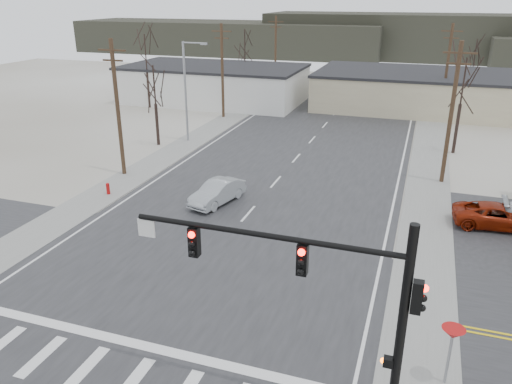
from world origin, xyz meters
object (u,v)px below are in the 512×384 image
Objects in this scene: fire_hydrant at (108,189)px; traffic_signal_mast at (338,293)px; car_far_b at (357,81)px; car_parked_red at (498,216)px; car_far_a at (405,93)px; sedan_crossing at (217,192)px.

traffic_signal_mast is at bearing -38.13° from fire_hydrant.
car_parked_red is (14.83, -46.05, -0.04)m from car_far_b.
traffic_signal_mast reaches higher than fire_hydrant.
traffic_signal_mast is at bearing 153.42° from car_parked_red.
car_far_a is (-0.80, 55.45, -3.82)m from traffic_signal_mast.
sedan_crossing is (-10.39, 15.22, -3.89)m from traffic_signal_mast.
car_parked_red is at bearing 6.88° from fire_hydrant.
car_parked_red reaches higher than fire_hydrant.
car_far_a is (17.29, 41.24, 0.40)m from fire_hydrant.
fire_hydrant is at bearing 65.29° from car_far_a.
traffic_signal_mast is at bearing -90.24° from car_far_b.
car_parked_red is (24.72, 2.98, 0.28)m from fire_hydrant.
car_far_a is (9.60, 40.23, 0.07)m from sedan_crossing.
sedan_crossing is 1.05× the size of car_far_b.
sedan_crossing is at bearing 91.10° from car_parked_red.
fire_hydrant is 0.20× the size of car_far_b.
sedan_crossing is 0.81× the size of car_far_a.
traffic_signal_mast reaches higher than car_far_b.
car_far_b is (-7.41, 7.79, -0.08)m from car_far_a.
car_far_a reaches higher than sedan_crossing.
fire_hydrant is 0.16× the size of car_far_a.
fire_hydrant is at bearing -157.78° from sedan_crossing.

